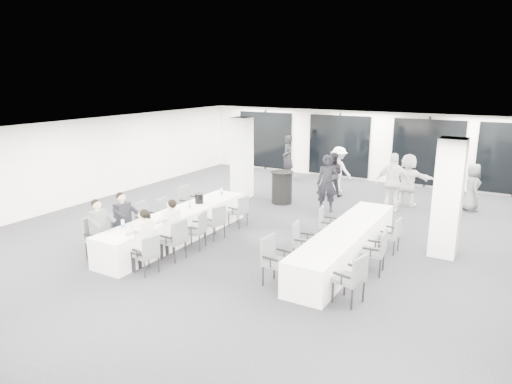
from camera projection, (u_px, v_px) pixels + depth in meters
room at (317, 182)px, 12.28m from camera, size 14.04×16.04×2.84m
column_left at (242, 158)px, 15.82m from camera, size 0.60×0.60×2.80m
column_right at (448, 198)px, 10.58m from camera, size 0.60×0.60×2.80m
banquet_table_main at (178, 226)px, 11.82m from camera, size 0.90×5.00×0.75m
banquet_table_side at (345, 244)px, 10.53m from camera, size 0.90×5.00×0.75m
cocktail_table at (282, 187)px, 15.25m from camera, size 0.77×0.77×1.07m
chair_main_left_near at (96, 235)px, 10.58m from camera, size 0.54×0.59×1.00m
chair_main_left_second at (121, 229)px, 11.22m from camera, size 0.49×0.52×0.86m
chair_main_left_mid at (145, 218)px, 11.94m from camera, size 0.52×0.58×0.97m
chair_main_left_fourth at (166, 212)px, 12.63m from camera, size 0.49×0.53×0.88m
chair_main_left_far at (188, 201)px, 13.43m from camera, size 0.53×0.59×1.01m
chair_main_right_near at (148, 252)px, 9.74m from camera, size 0.51×0.54×0.86m
chair_main_right_second at (176, 238)px, 10.49m from camera, size 0.48×0.54×0.94m
chair_main_right_mid at (198, 228)px, 11.20m from camera, size 0.56×0.59×0.92m
chair_main_right_fourth at (216, 220)px, 11.85m from camera, size 0.54×0.57×0.90m
chair_main_right_far at (240, 209)px, 12.84m from camera, size 0.50×0.54×0.88m
chair_side_left_near at (274, 258)px, 9.25m from camera, size 0.55×0.60×1.00m
chair_side_left_mid at (301, 240)px, 10.36m from camera, size 0.54×0.58×0.93m
chair_side_left_far at (326, 223)px, 11.63m from camera, size 0.54×0.57×0.91m
chair_side_right_near at (353, 276)px, 8.43m from camera, size 0.59×0.62×0.98m
chair_side_right_mid at (377, 249)px, 9.76m from camera, size 0.52×0.57×0.96m
chair_side_right_far at (392, 233)px, 10.94m from camera, size 0.46×0.50×0.86m
seated_guest_a at (100, 226)px, 10.44m from camera, size 0.50×0.38×1.44m
seated_guest_b at (125, 218)px, 11.07m from camera, size 0.50×0.38×1.44m
seated_guest_c at (142, 237)px, 9.75m from camera, size 0.50×0.38×1.44m
seated_guest_d at (170, 225)px, 10.51m from camera, size 0.50×0.38×1.44m
standing_guest_a at (327, 180)px, 14.18m from camera, size 0.89×0.80×2.04m
standing_guest_b at (332, 171)px, 16.10m from camera, size 0.95×0.70×1.78m
standing_guest_c at (339, 166)px, 16.78m from camera, size 1.34×0.95×1.87m
standing_guest_d at (393, 179)px, 14.23m from camera, size 1.34×0.92×2.10m
standing_guest_e at (473, 184)px, 14.32m from camera, size 0.78×0.95×1.70m
standing_guest_f at (408, 176)px, 14.88m from camera, size 1.83×0.80×1.96m
standing_guest_g at (288, 155)px, 18.63m from camera, size 0.96×0.97×2.07m
ice_bucket_near at (146, 219)px, 10.73m from camera, size 0.24×0.24×0.27m
ice_bucket_far at (199, 198)px, 12.54m from camera, size 0.24×0.24×0.27m
water_bottle_a at (123, 225)px, 10.38m from camera, size 0.07×0.07×0.23m
water_bottle_b at (190, 205)px, 11.96m from camera, size 0.07×0.07×0.22m
water_bottle_c at (222, 192)px, 13.28m from camera, size 0.08×0.08×0.24m
plate_a at (135, 227)px, 10.55m from camera, size 0.18×0.18×0.03m
plate_b at (136, 229)px, 10.41m from camera, size 0.22×0.22×0.03m
plate_c at (162, 219)px, 11.17m from camera, size 0.18×0.18×0.03m
wine_glass at (130, 229)px, 9.96m from camera, size 0.08×0.08×0.20m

